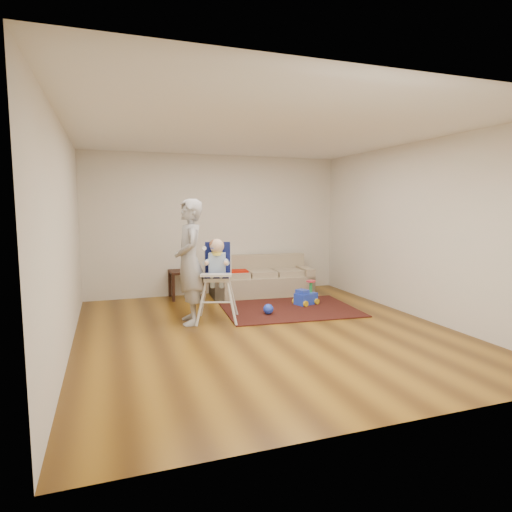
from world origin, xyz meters
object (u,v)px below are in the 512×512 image
object	(u,v)px
side_table	(184,284)
toy_ball	(268,309)
adult	(190,262)
ride_on_toy	(306,293)
sofa	(261,275)
high_chair	(217,281)

from	to	relation	value
side_table	toy_ball	size ratio (longest dim) A/B	3.21
side_table	adult	bearing A→B (deg)	-96.63
side_table	ride_on_toy	distance (m)	2.30
toy_ball	sofa	bearing A→B (deg)	74.31
sofa	toy_ball	bearing A→B (deg)	-101.28
sofa	side_table	size ratio (longest dim) A/B	3.84
sofa	side_table	bearing A→B (deg)	177.44
sofa	adult	bearing A→B (deg)	-132.43
high_chair	adult	world-z (taller)	adult
side_table	sofa	bearing A→B (deg)	-6.97
side_table	toy_ball	world-z (taller)	side_table
toy_ball	adult	xyz separation A→B (m)	(-1.25, -0.04, 0.81)
toy_ball	high_chair	distance (m)	0.98
sofa	side_table	distance (m)	1.49
sofa	side_table	xyz separation A→B (m)	(-1.47, 0.18, -0.12)
toy_ball	ride_on_toy	bearing A→B (deg)	26.60
sofa	adult	distance (m)	2.36
ride_on_toy	toy_ball	world-z (taller)	ride_on_toy
sofa	ride_on_toy	bearing A→B (deg)	-63.78
sofa	high_chair	distance (m)	2.05
sofa	toy_ball	distance (m)	1.61
side_table	ride_on_toy	world-z (taller)	side_table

